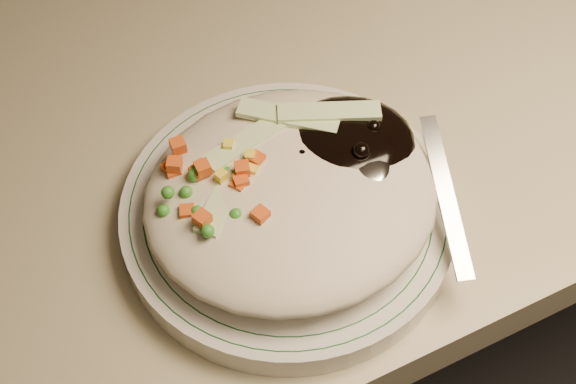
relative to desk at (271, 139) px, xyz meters
name	(u,v)px	position (x,y,z in m)	size (l,w,h in m)	color
desk	(271,139)	(0.00, 0.00, 0.00)	(1.40, 0.70, 0.74)	tan
plate	(288,215)	(-0.09, -0.23, 0.21)	(0.22, 0.22, 0.02)	silver
plate_rim	(288,206)	(-0.09, -0.23, 0.22)	(0.21, 0.21, 0.00)	#144723
meal	(295,185)	(-0.09, -0.23, 0.24)	(0.21, 0.19, 0.05)	beige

